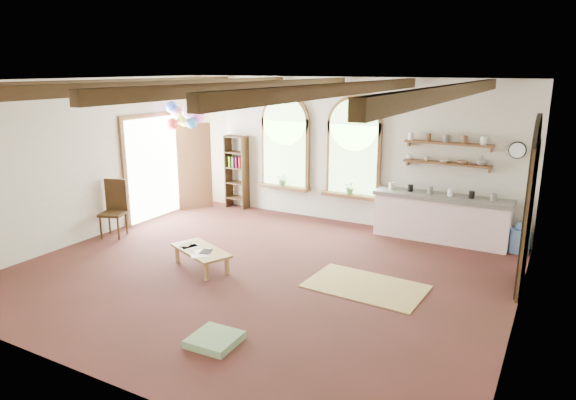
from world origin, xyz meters
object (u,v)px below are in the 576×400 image
Objects in this scene: side_chair at (114,220)px; balloon_cluster at (184,115)px; kitchen_counter at (441,218)px; coffee_table at (201,251)px.

side_chair is 2.89m from balloon_cluster.
kitchen_counter is at bearing 8.93° from balloon_cluster.
coffee_table is at bearing -11.34° from side_chair.
kitchen_counter reaches higher than coffee_table.
balloon_cluster is (-5.71, -0.90, 1.86)m from kitchen_counter.
balloon_cluster reaches higher than coffee_table.
coffee_table is 2.72m from side_chair.
balloon_cluster is (-2.42, 2.61, 2.03)m from coffee_table.
kitchen_counter is 2.01× the size of coffee_table.
coffee_table is 1.15× the size of balloon_cluster.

